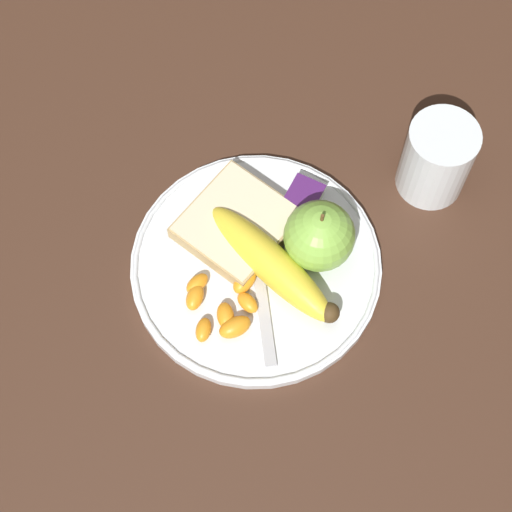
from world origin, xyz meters
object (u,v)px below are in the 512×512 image
bread_slice (237,224)px  fork (259,274)px  plate (256,265)px  juice_glass (436,160)px  jam_packet (303,199)px  banana (275,261)px  apple (319,236)px

bread_slice → fork: bearing=50.0°
plate → juice_glass: 0.22m
bread_slice → jam_packet: same height
juice_glass → banana: (0.18, -0.10, -0.01)m
plate → jam_packet: jam_packet is taller
apple → bread_slice: bearing=-80.4°
jam_packet → apple: bearing=40.7°
apple → juice_glass: bearing=152.5°
apple → fork: apple is taller
juice_glass → fork: (0.19, -0.12, -0.03)m
banana → jam_packet: 0.08m
juice_glass → apple: size_ratio=1.15×
apple → jam_packet: bearing=-139.3°
banana → juice_glass: bearing=149.8°
banana → jam_packet: (-0.08, -0.01, -0.01)m
apple → banana: 0.05m
plate → banana: banana is taller
plate → bread_slice: size_ratio=2.12×
juice_glass → banana: size_ratio=0.54×
juice_glass → banana: 0.21m
juice_glass → banana: juice_glass is taller
banana → jam_packet: banana is taller
jam_packet → plate: bearing=-8.5°
banana → bread_slice: (-0.02, -0.06, -0.01)m
fork → banana: bearing=-75.9°
bread_slice → plate: bearing=52.8°
banana → bread_slice: bearing=-113.0°
apple → fork: bearing=-39.6°
plate → banana: bearing=100.3°
bread_slice → jam_packet: bearing=140.1°
apple → banana: (0.04, -0.03, -0.02)m
plate → fork: size_ratio=1.74×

